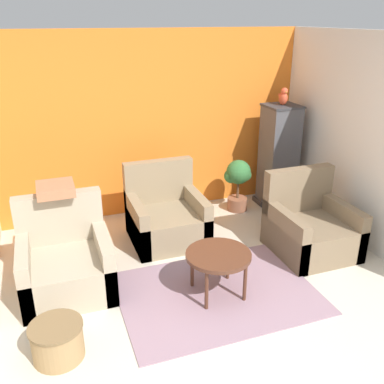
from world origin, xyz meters
TOP-DOWN VIEW (x-y plane):
  - ground_plane at (0.00, 0.00)m, footprint 20.00×20.00m
  - wall_back_accent at (0.00, 3.10)m, footprint 4.24×0.06m
  - wall_right at (2.09, 1.54)m, footprint 0.06×3.07m
  - area_rug at (0.04, 0.89)m, footprint 1.93×1.40m
  - coffee_table at (0.04, 0.89)m, footprint 0.64×0.64m
  - armchair_left at (-1.35, 1.49)m, footprint 0.87×0.86m
  - armchair_right at (1.38, 1.32)m, footprint 0.87×0.86m
  - armchair_middle at (-0.11, 2.16)m, footprint 0.87×0.86m
  - birdcage at (1.69, 2.63)m, footprint 0.49×0.49m
  - parrot at (1.69, 2.63)m, footprint 0.11×0.20m
  - potted_plant at (1.08, 2.64)m, footprint 0.37×0.34m
  - wicker_basket at (-1.51, 0.54)m, footprint 0.43×0.43m
  - throw_pillow at (-1.35, 1.80)m, footprint 0.36×0.36m

SIDE VIEW (x-z plane):
  - ground_plane at x=0.00m, z-range 0.00..0.00m
  - area_rug at x=0.04m, z-range 0.00..0.01m
  - wicker_basket at x=-1.51m, z-range 0.01..0.32m
  - armchair_left at x=-1.35m, z-range -0.18..0.74m
  - armchair_right at x=1.38m, z-range -0.18..0.74m
  - armchair_middle at x=-0.11m, z-range -0.18..0.74m
  - coffee_table at x=0.04m, z-range 0.18..0.64m
  - potted_plant at x=1.08m, z-range 0.09..0.83m
  - birdcage at x=1.69m, z-range -0.01..1.45m
  - throw_pillow at x=-1.35m, z-range 0.92..1.02m
  - wall_back_accent at x=0.00m, z-range 0.00..2.43m
  - wall_right at x=2.09m, z-range 0.00..2.43m
  - parrot at x=1.69m, z-range 1.45..1.69m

